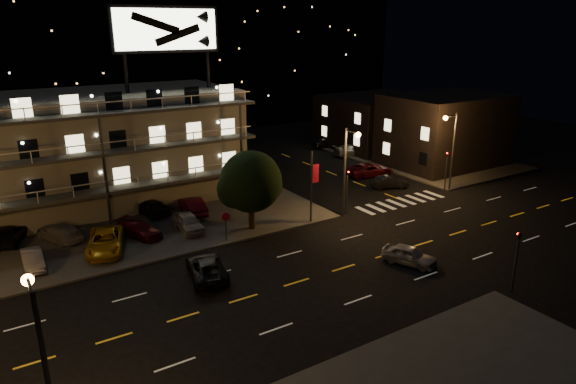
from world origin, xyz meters
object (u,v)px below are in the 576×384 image
tree (250,183)px  road_car_east (409,255)px  lot_car_4 (188,222)px  side_car_0 (390,182)px  lot_car_2 (105,241)px  road_car_west (207,267)px  lot_car_7 (59,232)px

tree → road_car_east: bearing=-60.7°
lot_car_4 → side_car_0: 22.46m
lot_car_2 → road_car_west: (4.82, -7.70, -0.21)m
lot_car_2 → road_car_west: lot_car_2 is taller
tree → lot_car_2: 11.98m
lot_car_7 → road_car_east: size_ratio=1.17×
lot_car_4 → lot_car_7: lot_car_4 is taller
tree → road_car_east: 13.84m
side_car_0 → road_car_east: road_car_east is taller
lot_car_2 → side_car_0: size_ratio=1.41×
side_car_0 → lot_car_7: bearing=106.0°
tree → road_car_west: size_ratio=1.32×
lot_car_2 → lot_car_4: size_ratio=1.32×
lot_car_7 → side_car_0: bearing=150.5°
lot_car_2 → side_car_0: (29.28, 0.52, -0.27)m
tree → lot_car_4: bearing=151.3°
tree → side_car_0: (17.90, 2.49, -3.47)m
tree → lot_car_7: size_ratio=1.45×
lot_car_4 → lot_car_7: (-9.39, 3.54, -0.04)m
road_car_east → side_car_0: bearing=28.4°
lot_car_2 → tree: bearing=7.9°
lot_car_4 → road_car_east: lot_car_4 is taller
side_car_0 → road_car_west: size_ratio=0.77×
lot_car_7 → tree: bearing=133.5°
tree → lot_car_7: (-13.94, 6.03, -3.29)m
road_car_west → side_car_0: bearing=-148.3°
lot_car_4 → road_car_east: size_ratio=1.05×
lot_car_2 → side_car_0: 29.28m
lot_car_7 → road_car_east: lot_car_7 is taller
road_car_west → lot_car_4: bearing=-90.6°
road_car_east → lot_car_7: bearing=116.3°
lot_car_4 → road_car_east: (11.12, -14.18, -0.19)m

